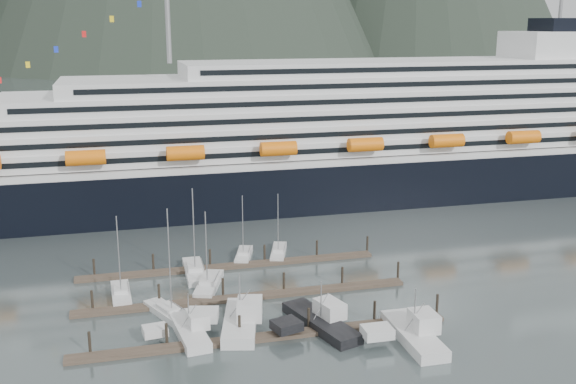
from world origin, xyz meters
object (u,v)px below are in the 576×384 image
object	(u,v)px
trawler_a	(188,329)
trawler_d	(413,333)
sailboat_a	(121,294)
trawler_b	(239,321)
cruise_ship	(354,143)
sailboat_e	(195,272)
sailboat_g	(278,253)
sailboat_b	(168,313)
sailboat_c	(209,285)
sailboat_f	(244,256)
trawler_c	(320,321)

from	to	relation	value
trawler_a	trawler_d	size ratio (longest dim) A/B	0.90
sailboat_a	trawler_b	bearing A→B (deg)	-136.24
cruise_ship	trawler_a	world-z (taller)	cruise_ship
sailboat_e	sailboat_g	bearing A→B (deg)	-68.24
cruise_ship	sailboat_e	world-z (taller)	cruise_ship
sailboat_g	trawler_d	xyz separation A→B (m)	(8.57, -34.99, 0.56)
cruise_ship	sailboat_e	bearing A→B (deg)	-135.18
sailboat_b	trawler_d	size ratio (longest dim) A/B	1.23
sailboat_c	sailboat_b	bearing A→B (deg)	161.30
cruise_ship	sailboat_e	size ratio (longest dim) A/B	14.27
sailboat_c	sailboat_f	bearing A→B (deg)	-14.06
sailboat_f	trawler_c	size ratio (longest dim) A/B	0.81
cruise_ship	trawler_d	size ratio (longest dim) A/B	16.44
sailboat_e	sailboat_b	bearing A→B (deg)	161.08
sailboat_g	trawler_a	xyz separation A→B (m)	(-18.23, -26.62, 0.43)
sailboat_c	sailboat_e	bearing A→B (deg)	32.23
cruise_ship	trawler_d	bearing A→B (deg)	-103.95
sailboat_b	sailboat_e	size ratio (longest dim) A/B	1.07
trawler_b	trawler_a	bearing A→B (deg)	108.74
sailboat_f	sailboat_g	size ratio (longest dim) A/B	1.00
sailboat_e	trawler_a	world-z (taller)	sailboat_e
trawler_b	trawler_c	distance (m)	10.44
sailboat_b	sailboat_e	bearing A→B (deg)	-43.67
sailboat_c	sailboat_g	world-z (taller)	sailboat_c
sailboat_g	trawler_c	world-z (taller)	sailboat_g
sailboat_c	trawler_c	bearing A→B (deg)	-125.83
sailboat_a	sailboat_f	distance (m)	23.46
trawler_b	trawler_d	bearing A→B (deg)	-100.20
sailboat_c	trawler_a	world-z (taller)	sailboat_c
trawler_c	sailboat_g	bearing A→B (deg)	-19.95
trawler_d	cruise_ship	bearing A→B (deg)	-13.33
sailboat_f	sailboat_g	bearing A→B (deg)	-72.90
sailboat_e	sailboat_g	distance (m)	15.97
sailboat_a	sailboat_f	world-z (taller)	sailboat_a
sailboat_b	trawler_d	world-z (taller)	sailboat_b
sailboat_c	sailboat_g	xyz separation A→B (m)	(13.53, 11.60, -0.03)
cruise_ship	sailboat_g	world-z (taller)	cruise_ship
sailboat_a	sailboat_g	size ratio (longest dim) A/B	1.13
sailboat_a	trawler_a	distance (m)	16.79
sailboat_g	sailboat_a	bearing A→B (deg)	132.05
sailboat_b	sailboat_c	distance (m)	10.92
sailboat_e	trawler_d	xyz separation A→B (m)	(23.50, -29.32, 0.51)
sailboat_e	sailboat_f	bearing A→B (deg)	-56.61
sailboat_g	trawler_d	size ratio (longest dim) A/B	0.89
sailboat_a	trawler_b	xyz separation A→B (m)	(14.62, -14.17, 0.58)
cruise_ship	trawler_c	xyz separation A→B (m)	(-27.45, -63.57, -11.15)
sailboat_c	trawler_b	xyz separation A→B (m)	(1.91, -14.44, 0.58)
trawler_c	sailboat_f	bearing A→B (deg)	-8.02
cruise_ship	sailboat_e	distance (m)	58.79
trawler_a	sailboat_b	bearing A→B (deg)	10.37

